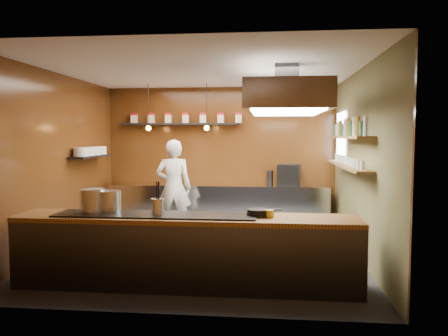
# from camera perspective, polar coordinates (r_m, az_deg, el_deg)

# --- Properties ---
(floor) EXTENTS (5.00, 5.00, 0.00)m
(floor) POSITION_cam_1_polar(r_m,az_deg,el_deg) (7.38, -2.56, -11.04)
(floor) COLOR black
(floor) RESTS_ON ground
(back_wall) EXTENTS (5.00, 0.00, 5.00)m
(back_wall) POSITION_cam_1_polar(r_m,az_deg,el_deg) (9.61, -0.42, 1.59)
(back_wall) COLOR #3C180A
(back_wall) RESTS_ON ground
(left_wall) EXTENTS (0.00, 5.00, 5.00)m
(left_wall) POSITION_cam_1_polar(r_m,az_deg,el_deg) (7.90, -20.86, 0.73)
(left_wall) COLOR #3C180A
(left_wall) RESTS_ON ground
(right_wall) EXTENTS (0.00, 5.00, 5.00)m
(right_wall) POSITION_cam_1_polar(r_m,az_deg,el_deg) (7.21, 17.47, 0.51)
(right_wall) COLOR brown
(right_wall) RESTS_ON ground
(ceiling) EXTENTS (5.00, 5.00, 0.00)m
(ceiling) POSITION_cam_1_polar(r_m,az_deg,el_deg) (7.20, -2.64, 12.67)
(ceiling) COLOR silver
(ceiling) RESTS_ON back_wall
(window_pane) EXTENTS (0.00, 1.00, 1.00)m
(window_pane) POSITION_cam_1_polar(r_m,az_deg,el_deg) (8.86, 14.99, 3.81)
(window_pane) COLOR white
(window_pane) RESTS_ON right_wall
(prep_counter) EXTENTS (4.60, 0.65, 0.90)m
(prep_counter) POSITION_cam_1_polar(r_m,az_deg,el_deg) (9.39, -0.64, -4.91)
(prep_counter) COLOR silver
(prep_counter) RESTS_ON floor
(pass_counter) EXTENTS (4.40, 0.72, 0.94)m
(pass_counter) POSITION_cam_1_polar(r_m,az_deg,el_deg) (5.74, -4.98, -10.72)
(pass_counter) COLOR #38383D
(pass_counter) RESTS_ON floor
(tin_shelf) EXTENTS (2.60, 0.26, 0.04)m
(tin_shelf) POSITION_cam_1_polar(r_m,az_deg,el_deg) (9.61, -5.89, 5.74)
(tin_shelf) COLOR black
(tin_shelf) RESTS_ON back_wall
(plate_shelf) EXTENTS (0.30, 1.40, 0.04)m
(plate_shelf) POSITION_cam_1_polar(r_m,az_deg,el_deg) (8.73, -16.99, 1.47)
(plate_shelf) COLOR black
(plate_shelf) RESTS_ON left_wall
(bottle_shelf_upper) EXTENTS (0.26, 2.80, 0.04)m
(bottle_shelf_upper) POSITION_cam_1_polar(r_m,az_deg,el_deg) (7.46, 15.87, 3.89)
(bottle_shelf_upper) COLOR brown
(bottle_shelf_upper) RESTS_ON right_wall
(bottle_shelf_lower) EXTENTS (0.26, 2.80, 0.04)m
(bottle_shelf_lower) POSITION_cam_1_polar(r_m,az_deg,el_deg) (7.47, 15.80, 0.29)
(bottle_shelf_lower) COLOR brown
(bottle_shelf_lower) RESTS_ON right_wall
(extractor_hood) EXTENTS (1.20, 2.00, 0.72)m
(extractor_hood) POSITION_cam_1_polar(r_m,az_deg,el_deg) (6.67, 8.11, 9.02)
(extractor_hood) COLOR #38383D
(extractor_hood) RESTS_ON ceiling
(pendant_left) EXTENTS (0.10, 0.10, 0.95)m
(pendant_left) POSITION_cam_1_polar(r_m,az_deg,el_deg) (9.08, -9.84, 5.49)
(pendant_left) COLOR black
(pendant_left) RESTS_ON ceiling
(pendant_right) EXTENTS (0.10, 0.10, 0.95)m
(pendant_right) POSITION_cam_1_polar(r_m,az_deg,el_deg) (8.83, -2.29, 5.58)
(pendant_right) COLOR black
(pendant_right) RESTS_ON ceiling
(storage_tins) EXTENTS (2.43, 0.13, 0.22)m
(storage_tins) POSITION_cam_1_polar(r_m,az_deg,el_deg) (9.58, -5.01, 6.54)
(storage_tins) COLOR beige
(storage_tins) RESTS_ON tin_shelf
(plate_stacks) EXTENTS (0.26, 1.16, 0.16)m
(plate_stacks) POSITION_cam_1_polar(r_m,az_deg,el_deg) (8.73, -17.00, 2.12)
(plate_stacks) COLOR white
(plate_stacks) RESTS_ON plate_shelf
(bottles) EXTENTS (0.06, 2.66, 0.24)m
(bottles) POSITION_cam_1_polar(r_m,az_deg,el_deg) (7.46, 15.89, 4.97)
(bottles) COLOR silver
(bottles) RESTS_ON bottle_shelf_upper
(wine_glasses) EXTENTS (0.07, 2.37, 0.13)m
(wine_glasses) POSITION_cam_1_polar(r_m,az_deg,el_deg) (7.47, 15.81, 0.94)
(wine_glasses) COLOR silver
(wine_glasses) RESTS_ON bottle_shelf_lower
(stockpot_large) EXTENTS (0.39, 0.39, 0.31)m
(stockpot_large) POSITION_cam_1_polar(r_m,az_deg,el_deg) (5.97, -16.81, -4.12)
(stockpot_large) COLOR #B0B2B7
(stockpot_large) RESTS_ON pass_counter
(stockpot_small) EXTENTS (0.37, 0.37, 0.28)m
(stockpot_small) POSITION_cam_1_polar(r_m,az_deg,el_deg) (5.98, -14.74, -4.21)
(stockpot_small) COLOR silver
(stockpot_small) RESTS_ON pass_counter
(utensil_crock) EXTENTS (0.19, 0.19, 0.21)m
(utensil_crock) POSITION_cam_1_polar(r_m,az_deg,el_deg) (5.63, -8.64, -5.02)
(utensil_crock) COLOR silver
(utensil_crock) RESTS_ON pass_counter
(frying_pan) EXTENTS (0.44, 0.29, 0.07)m
(frying_pan) POSITION_cam_1_polar(r_m,az_deg,el_deg) (5.60, 4.45, -5.75)
(frying_pan) COLOR black
(frying_pan) RESTS_ON pass_counter
(butter_jar) EXTENTS (0.12, 0.12, 0.09)m
(butter_jar) POSITION_cam_1_polar(r_m,az_deg,el_deg) (5.53, 5.99, -5.97)
(butter_jar) COLOR gold
(butter_jar) RESTS_ON pass_counter
(espresso_machine) EXTENTS (0.52, 0.50, 0.45)m
(espresso_machine) POSITION_cam_1_polar(r_m,az_deg,el_deg) (9.25, 8.50, -0.91)
(espresso_machine) COLOR black
(espresso_machine) RESTS_ON prep_counter
(chef) EXTENTS (0.72, 0.51, 1.87)m
(chef) POSITION_cam_1_polar(r_m,az_deg,el_deg) (8.57, -6.59, -2.55)
(chef) COLOR silver
(chef) RESTS_ON floor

